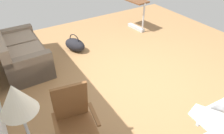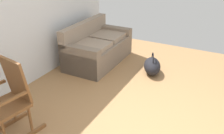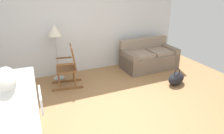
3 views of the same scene
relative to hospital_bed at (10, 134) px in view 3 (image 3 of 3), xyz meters
name	(u,v)px [view 3 (image 3 of 3)]	position (x,y,z in m)	size (l,w,h in m)	color
ground_plane	(126,111)	(2.11, 0.23, -0.31)	(6.89, 6.89, 0.00)	#9E7247
back_wall	(86,24)	(2.11, 2.70, 1.04)	(5.71, 0.10, 2.70)	silver
hospital_bed	(10,134)	(0.00, 0.00, 0.00)	(1.09, 2.11, 1.15)	silver
couch	(149,58)	(3.83, 2.04, -0.01)	(1.61, 0.86, 0.85)	#7D6C5C
rocking_chair	(69,67)	(1.37, 1.85, 0.19)	(0.83, 0.59, 1.05)	brown
floor_lamp	(55,34)	(1.19, 2.38, 0.91)	(0.34, 0.34, 1.48)	#B2B5BA
duffel_bag	(176,78)	(3.87, 0.81, -0.16)	(0.64, 0.52, 0.43)	black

